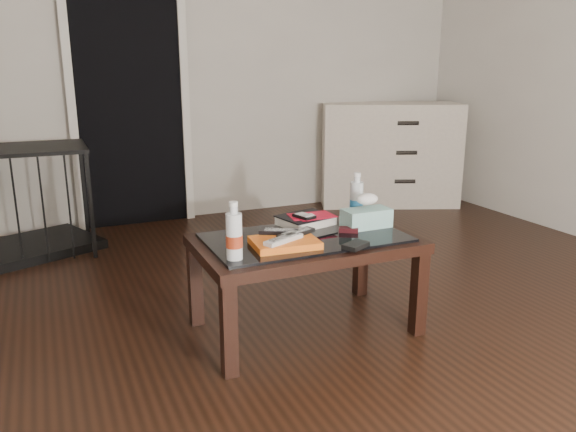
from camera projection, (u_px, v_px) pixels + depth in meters
name	position (u px, v px, depth m)	size (l,w,h in m)	color
ground	(324.00, 351.00, 2.48)	(5.00, 5.00, 0.00)	black
doorway	(129.00, 92.00, 4.24)	(0.90, 0.08, 2.07)	black
coffee_table	(305.00, 250.00, 2.59)	(1.00, 0.60, 0.46)	black
dresser	(389.00, 154.00, 5.03)	(1.30, 0.92, 0.90)	beige
pet_crate	(20.00, 220.00, 3.71)	(1.06, 0.90, 0.71)	black
magazines	(285.00, 243.00, 2.43)	(0.28, 0.21, 0.03)	orange
remote_silver	(284.00, 239.00, 2.40)	(0.20, 0.05, 0.02)	silver
remote_black_front	(296.00, 233.00, 2.48)	(0.20, 0.05, 0.02)	black
remote_black_back	(281.00, 231.00, 2.51)	(0.20, 0.05, 0.02)	black
textbook	(306.00, 220.00, 2.76)	(0.25, 0.20, 0.05)	black
dvd_mailers	(309.00, 216.00, 2.74)	(0.19, 0.14, 0.01)	red
ipod	(304.00, 216.00, 2.69)	(0.06, 0.10, 0.02)	black
flip_phone	(349.00, 230.00, 2.64)	(0.09, 0.05, 0.02)	black
wallet	(356.00, 245.00, 2.41)	(0.12, 0.07, 0.02)	black
water_bottle_left	(234.00, 231.00, 2.24)	(0.07, 0.07, 0.24)	silver
water_bottle_right	(357.00, 196.00, 2.84)	(0.07, 0.07, 0.24)	silver
tissue_box	(366.00, 218.00, 2.71)	(0.23, 0.12, 0.09)	teal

